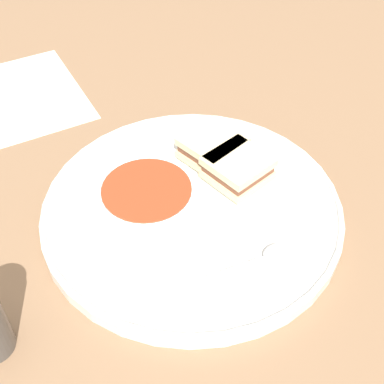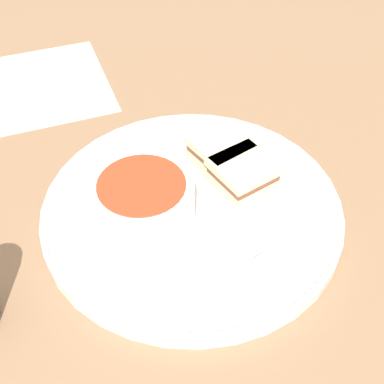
{
  "view_description": "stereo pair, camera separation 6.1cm",
  "coord_description": "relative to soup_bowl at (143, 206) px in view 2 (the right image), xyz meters",
  "views": [
    {
      "loc": [
        -0.24,
        0.36,
        0.47
      ],
      "look_at": [
        0.0,
        0.0,
        0.04
      ],
      "focal_mm": 50.0,
      "sensor_mm": 36.0,
      "label": 1
    },
    {
      "loc": [
        -0.29,
        0.32,
        0.47
      ],
      "look_at": [
        0.0,
        0.0,
        0.04
      ],
      "focal_mm": 50.0,
      "sensor_mm": 36.0,
      "label": 2
    }
  ],
  "objects": [
    {
      "name": "sandwich_half_near",
      "position": [
        -0.03,
        -0.13,
        -0.02
      ],
      "size": [
        0.08,
        0.08,
        0.03
      ],
      "rotation": [
        0.0,
        0.0,
        4.49
      ],
      "color": "beige",
      "rests_on": "plate"
    },
    {
      "name": "sandwich_half_far",
      "position": [
        0.01,
        -0.15,
        -0.02
      ],
      "size": [
        0.08,
        0.08,
        0.03
      ],
      "rotation": [
        0.0,
        0.0,
        4.53
      ],
      "color": "beige",
      "rests_on": "plate"
    },
    {
      "name": "spoon",
      "position": [
        -0.13,
        -0.04,
        -0.03
      ],
      "size": [
        0.08,
        0.12,
        0.01
      ],
      "rotation": [
        0.0,
        0.0,
        10.43
      ],
      "color": "silver",
      "rests_on": "plate"
    },
    {
      "name": "soup_bowl",
      "position": [
        0.0,
        0.0,
        0.0
      ],
      "size": [
        0.11,
        0.11,
        0.07
      ],
      "color": "white",
      "rests_on": "plate"
    },
    {
      "name": "ground_plane",
      "position": [
        -0.01,
        -0.06,
        -0.05
      ],
      "size": [
        2.4,
        2.4,
        0.0
      ],
      "primitive_type": "plane",
      "color": "#8E6B4C"
    },
    {
      "name": "menu_sheet",
      "position": [
        0.37,
        -0.06,
        -0.05
      ],
      "size": [
        0.33,
        0.36,
        0.0
      ],
      "rotation": [
        0.0,
        0.0,
        -0.47
      ],
      "color": "white",
      "rests_on": "ground_plane"
    },
    {
      "name": "plate",
      "position": [
        -0.01,
        -0.06,
        -0.04
      ],
      "size": [
        0.35,
        0.35,
        0.02
      ],
      "color": "white",
      "rests_on": "ground_plane"
    }
  ]
}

